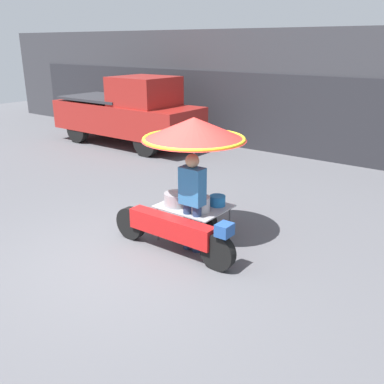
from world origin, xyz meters
The scene contains 5 objects.
ground_plane centered at (0.00, 0.00, 0.00)m, with size 36.00×36.00×0.00m, color #56565B.
shopfront_building centered at (0.00, 8.31, 1.75)m, with size 28.00×2.06×3.51m.
vendor_motorcycle_cart centered at (0.33, 0.99, 1.51)m, with size 2.29×1.63×2.05m.
vendor_person centered at (0.53, 0.75, 0.88)m, with size 0.38×0.22×1.57m.
pickup_truck centered at (-5.47, 5.45, 1.04)m, with size 5.07×1.79×2.17m.
Camera 1 is at (4.22, -4.15, 3.13)m, focal length 40.00 mm.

